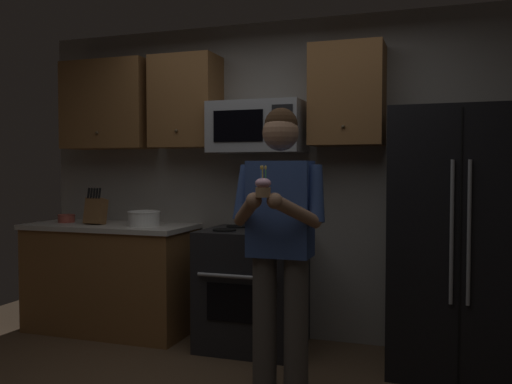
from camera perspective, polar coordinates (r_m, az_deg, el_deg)
name	(u,v)px	position (r m, az deg, el deg)	size (l,w,h in m)	color
wall_back	(285,180)	(4.58, 3.03, 1.25)	(4.40, 0.10, 2.60)	gray
oven_range	(253,288)	(4.35, -0.35, -9.94)	(0.76, 0.70, 0.93)	black
microwave	(258,127)	(4.37, 0.16, 6.71)	(0.74, 0.41, 0.40)	#9EA0A5
refrigerator	(458,241)	(4.01, 20.24, -4.79)	(0.90, 0.75, 1.80)	black
cabinet_row_upper	(194,102)	(4.66, -6.43, 9.27)	(2.78, 0.36, 0.76)	brown
counter_left	(111,277)	(4.94, -14.82, -8.53)	(1.44, 0.66, 0.92)	brown
knife_block	(96,211)	(4.88, -16.28, -1.87)	(0.16, 0.15, 0.32)	brown
bowl_large_white	(144,218)	(4.64, -11.55, -2.66)	(0.27, 0.27, 0.12)	white
bowl_small_colored	(66,218)	(5.14, -19.06, -2.58)	(0.15, 0.15, 0.07)	#B24C3F
person	(280,234)	(3.34, 2.49, -4.42)	(0.60, 0.48, 1.76)	#4C4742
cupcake	(263,187)	(3.00, 0.74, 0.52)	(0.09, 0.09, 0.17)	#A87F56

